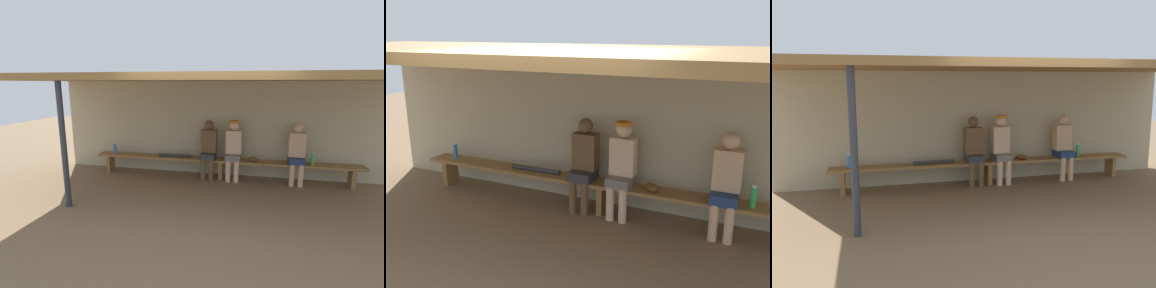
% 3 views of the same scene
% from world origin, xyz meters
% --- Properties ---
extents(ground_plane, '(24.00, 24.00, 0.00)m').
position_xyz_m(ground_plane, '(0.00, 0.00, 0.00)').
color(ground_plane, brown).
extents(back_wall, '(8.00, 0.20, 2.20)m').
position_xyz_m(back_wall, '(0.00, 2.00, 1.10)').
color(back_wall, '#B7AD8C').
rests_on(back_wall, ground).
extents(dugout_roof, '(8.00, 2.80, 0.12)m').
position_xyz_m(dugout_roof, '(0.00, 0.70, 2.26)').
color(dugout_roof, olive).
rests_on(dugout_roof, back_wall).
extents(bench, '(6.00, 0.36, 0.46)m').
position_xyz_m(bench, '(0.00, 1.55, 0.39)').
color(bench, olive).
rests_on(bench, ground).
extents(player_in_white, '(0.34, 0.42, 1.34)m').
position_xyz_m(player_in_white, '(1.62, 1.55, 0.73)').
color(player_in_white, navy).
rests_on(player_in_white, ground).
extents(player_leftmost, '(0.34, 0.42, 1.34)m').
position_xyz_m(player_leftmost, '(0.27, 1.55, 0.75)').
color(player_leftmost, slate).
rests_on(player_leftmost, ground).
extents(player_with_sunglasses, '(0.34, 0.42, 1.34)m').
position_xyz_m(player_with_sunglasses, '(-0.29, 1.55, 0.73)').
color(player_with_sunglasses, '#333338').
rests_on(player_with_sunglasses, ground).
extents(water_bottle_clear, '(0.08, 0.08, 0.28)m').
position_xyz_m(water_bottle_clear, '(1.94, 1.52, 0.59)').
color(water_bottle_clear, green).
rests_on(water_bottle_clear, bench).
extents(water_bottle_blue, '(0.07, 0.07, 0.26)m').
position_xyz_m(water_bottle_blue, '(-2.62, 1.57, 0.58)').
color(water_bottle_blue, blue).
rests_on(water_bottle_blue, bench).
extents(baseball_glove_dark_brown, '(0.29, 0.29, 0.09)m').
position_xyz_m(baseball_glove_dark_brown, '(0.70, 1.54, 0.51)').
color(baseball_glove_dark_brown, brown).
rests_on(baseball_glove_dark_brown, bench).
extents(baseball_bat, '(0.79, 0.10, 0.07)m').
position_xyz_m(baseball_bat, '(-1.08, 1.55, 0.49)').
color(baseball_bat, '#333338').
rests_on(baseball_bat, bench).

